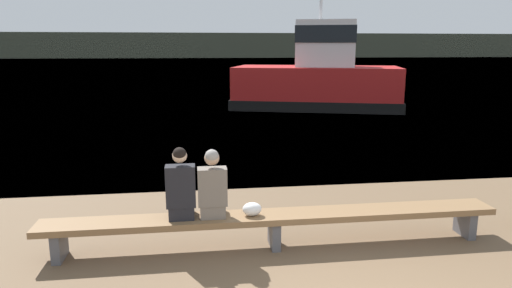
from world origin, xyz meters
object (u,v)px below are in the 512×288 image
person_left (181,188)px  person_right (212,188)px  bench_main (274,220)px  tugboat_red (318,81)px  shopping_bag (252,209)px

person_left → person_right: (0.42, 0.00, -0.01)m
bench_main → person_right: person_right is taller
bench_main → tugboat_red: bearing=72.5°
person_left → tugboat_red: (5.84, 14.48, 0.33)m
shopping_bag → person_right: bearing=177.2°
bench_main → shopping_bag: shopping_bag is taller
person_right → bench_main: bearing=-0.3°
person_right → shopping_bag: 0.62m
bench_main → tugboat_red: 15.21m
person_right → shopping_bag: person_right is taller
bench_main → tugboat_red: (4.57, 14.48, 0.84)m
shopping_bag → tugboat_red: size_ratio=0.03×
person_right → person_left: bearing=-179.9°
bench_main → person_left: size_ratio=6.41×
bench_main → person_right: 0.98m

